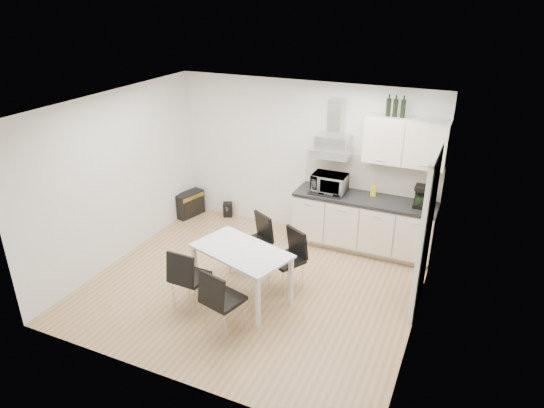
# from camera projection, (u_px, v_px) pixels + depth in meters

# --- Properties ---
(ground) EXTENTS (4.50, 4.50, 0.00)m
(ground) POSITION_uv_depth(u_px,v_px,m) (253.00, 285.00, 6.98)
(ground) COLOR tan
(ground) RESTS_ON ground
(wall_back) EXTENTS (4.50, 0.10, 2.60)m
(wall_back) POSITION_uv_depth(u_px,v_px,m) (304.00, 159.00, 8.11)
(wall_back) COLOR silver
(wall_back) RESTS_ON ground
(wall_front) EXTENTS (4.50, 0.10, 2.60)m
(wall_front) POSITION_uv_depth(u_px,v_px,m) (161.00, 278.00, 4.78)
(wall_front) COLOR silver
(wall_front) RESTS_ON ground
(wall_left) EXTENTS (0.10, 4.00, 2.60)m
(wall_left) POSITION_uv_depth(u_px,v_px,m) (117.00, 178.00, 7.28)
(wall_left) COLOR silver
(wall_left) RESTS_ON ground
(wall_right) EXTENTS (0.10, 4.00, 2.60)m
(wall_right) POSITION_uv_depth(u_px,v_px,m) (425.00, 235.00, 5.61)
(wall_right) COLOR silver
(wall_right) RESTS_ON ground
(ceiling) EXTENTS (4.50, 4.50, 0.00)m
(ceiling) POSITION_uv_depth(u_px,v_px,m) (249.00, 106.00, 5.91)
(ceiling) COLOR white
(ceiling) RESTS_ON wall_back
(doorway) EXTENTS (0.08, 1.04, 2.10)m
(doorway) POSITION_uv_depth(u_px,v_px,m) (425.00, 234.00, 6.18)
(doorway) COLOR white
(doorway) RESTS_ON ground
(kitchenette) EXTENTS (2.22, 0.64, 2.52)m
(kitchenette) POSITION_uv_depth(u_px,v_px,m) (368.00, 202.00, 7.64)
(kitchenette) COLOR beige
(kitchenette) RESTS_ON ground
(dining_table) EXTENTS (1.46, 1.10, 0.75)m
(dining_table) POSITION_uv_depth(u_px,v_px,m) (241.00, 256.00, 6.45)
(dining_table) COLOR white
(dining_table) RESTS_ON ground
(chair_far_left) EXTENTS (0.63, 0.65, 0.88)m
(chair_far_left) POSITION_uv_depth(u_px,v_px,m) (253.00, 244.00, 7.19)
(chair_far_left) COLOR black
(chair_far_left) RESTS_ON ground
(chair_far_right) EXTENTS (0.63, 0.65, 0.88)m
(chair_far_right) POSITION_uv_depth(u_px,v_px,m) (286.00, 261.00, 6.75)
(chair_far_right) COLOR black
(chair_far_right) RESTS_ON ground
(chair_near_left) EXTENTS (0.46, 0.51, 0.88)m
(chair_near_left) POSITION_uv_depth(u_px,v_px,m) (190.00, 278.00, 6.36)
(chair_near_left) COLOR black
(chair_near_left) RESTS_ON ground
(chair_near_right) EXTENTS (0.55, 0.60, 0.88)m
(chair_near_right) POSITION_uv_depth(u_px,v_px,m) (224.00, 300.00, 5.90)
(chair_near_right) COLOR black
(chair_near_right) RESTS_ON ground
(guitar_amp) EXTENTS (0.38, 0.59, 0.46)m
(guitar_amp) POSITION_uv_depth(u_px,v_px,m) (190.00, 204.00, 9.04)
(guitar_amp) COLOR black
(guitar_amp) RESTS_ON ground
(floor_speaker) EXTENTS (0.21, 0.20, 0.27)m
(floor_speaker) POSITION_uv_depth(u_px,v_px,m) (228.00, 210.00, 9.04)
(floor_speaker) COLOR black
(floor_speaker) RESTS_ON ground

